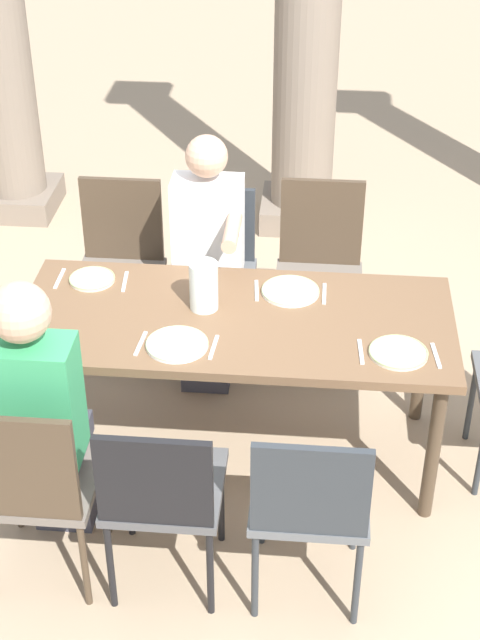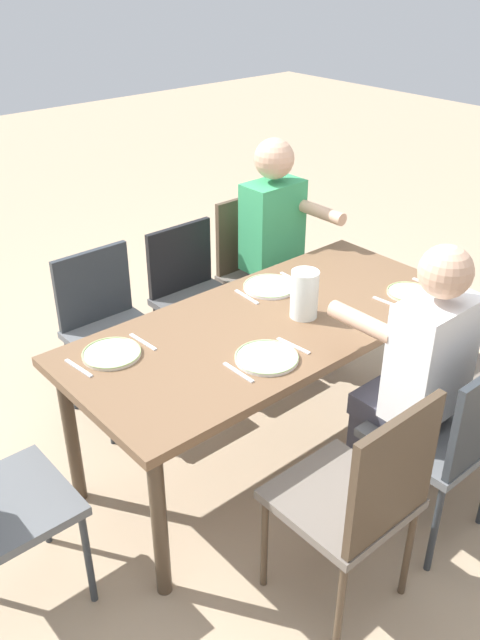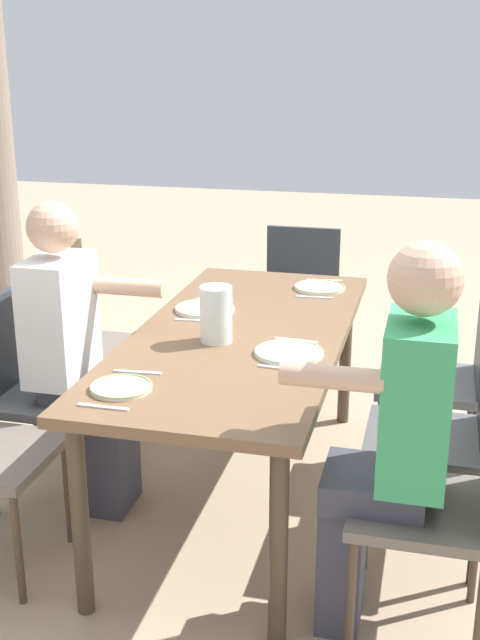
{
  "view_description": "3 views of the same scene",
  "coord_description": "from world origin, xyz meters",
  "px_view_note": "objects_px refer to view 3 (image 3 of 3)",
  "views": [
    {
      "loc": [
        0.33,
        -3.4,
        2.99
      ],
      "look_at": [
        0.03,
        -0.05,
        0.77
      ],
      "focal_mm": 53.88,
      "sensor_mm": 36.0,
      "label": 1
    },
    {
      "loc": [
        1.76,
        1.84,
        2.2
      ],
      "look_at": [
        0.14,
        -0.05,
        0.79
      ],
      "focal_mm": 37.27,
      "sensor_mm": 36.0,
      "label": 2
    },
    {
      "loc": [
        -2.95,
        -0.73,
        1.8
      ],
      "look_at": [
        -0.0,
        0.0,
        0.8
      ],
      "focal_mm": 45.13,
      "sensor_mm": 36.0,
      "label": 3
    }
  ],
  "objects_px": {
    "chair_head_east": "(299,294)",
    "water_pitcher": "(216,317)",
    "dining_table": "(241,348)",
    "diner_man_white": "(77,350)",
    "chair_west_south": "(450,491)",
    "plate_1": "(289,352)",
    "chair_mid_south": "(448,428)",
    "plate_2": "(205,309)",
    "plate_3": "(320,287)",
    "chair_mid_north": "(34,382)",
    "plate_0": "(121,387)",
    "chair_east_south": "(449,373)",
    "diner_woman_green": "(393,432)",
    "chair_east_north": "(87,333)"
  },
  "relations": [
    {
      "from": "chair_head_east",
      "to": "plate_3",
      "type": "relative_size",
      "value": 3.66
    },
    {
      "from": "diner_woman_green",
      "to": "water_pitcher",
      "type": "xyz_separation_m",
      "value": [
        0.54,
        0.71,
        0.14
      ]
    },
    {
      "from": "chair_west_south",
      "to": "plate_1",
      "type": "relative_size",
      "value": 3.57
    },
    {
      "from": "plate_0",
      "to": "plate_1",
      "type": "xyz_separation_m",
      "value": [
        0.46,
        -0.48,
        -0.0
      ]
    },
    {
      "from": "plate_0",
      "to": "plate_3",
      "type": "bearing_deg",
      "value": -18.6
    },
    {
      "from": "chair_mid_north",
      "to": "plate_2",
      "type": "xyz_separation_m",
      "value": [
        0.42,
        -0.61,
        0.23
      ]
    },
    {
      "from": "chair_mid_north",
      "to": "chair_east_south",
      "type": "distance_m",
      "value": 1.74
    },
    {
      "from": "dining_table",
      "to": "plate_2",
      "type": "distance_m",
      "value": 0.32
    },
    {
      "from": "diner_man_white",
      "to": "water_pitcher",
      "type": "height_order",
      "value": "diner_man_white"
    },
    {
      "from": "dining_table",
      "to": "chair_mid_south",
      "type": "distance_m",
      "value": 0.87
    },
    {
      "from": "chair_mid_north",
      "to": "chair_east_south",
      "type": "relative_size",
      "value": 1.03
    },
    {
      "from": "plate_2",
      "to": "dining_table",
      "type": "bearing_deg",
      "value": -136.06
    },
    {
      "from": "chair_east_north",
      "to": "diner_man_white",
      "type": "height_order",
      "value": "diner_man_white"
    },
    {
      "from": "chair_mid_north",
      "to": "diner_woman_green",
      "type": "height_order",
      "value": "diner_woman_green"
    },
    {
      "from": "diner_woman_green",
      "to": "plate_1",
      "type": "distance_m",
      "value": 0.62
    },
    {
      "from": "plate_2",
      "to": "water_pitcher",
      "type": "xyz_separation_m",
      "value": [
        -0.37,
        -0.15,
        0.09
      ]
    },
    {
      "from": "chair_east_north",
      "to": "plate_1",
      "type": "height_order",
      "value": "chair_east_north"
    },
    {
      "from": "dining_table",
      "to": "diner_man_white",
      "type": "bearing_deg",
      "value": 107.2
    },
    {
      "from": "chair_east_south",
      "to": "diner_man_white",
      "type": "height_order",
      "value": "diner_man_white"
    },
    {
      "from": "chair_east_south",
      "to": "plate_3",
      "type": "height_order",
      "value": "chair_east_south"
    },
    {
      "from": "diner_man_white",
      "to": "chair_mid_south",
      "type": "bearing_deg",
      "value": -90.12
    },
    {
      "from": "plate_0",
      "to": "chair_east_north",
      "type": "bearing_deg",
      "value": 30.15
    },
    {
      "from": "chair_head_east",
      "to": "water_pitcher",
      "type": "distance_m",
      "value": 1.53
    },
    {
      "from": "chair_mid_south",
      "to": "plate_1",
      "type": "relative_size",
      "value": 3.35
    },
    {
      "from": "chair_east_south",
      "to": "plate_3",
      "type": "distance_m",
      "value": 0.74
    },
    {
      "from": "diner_woman_green",
      "to": "plate_1",
      "type": "height_order",
      "value": "diner_woman_green"
    },
    {
      "from": "chair_west_south",
      "to": "plate_2",
      "type": "relative_size",
      "value": 3.56
    },
    {
      "from": "chair_head_east",
      "to": "plate_1",
      "type": "height_order",
      "value": "chair_head_east"
    },
    {
      "from": "dining_table",
      "to": "chair_mid_north",
      "type": "xyz_separation_m",
      "value": [
        -0.2,
        0.83,
        -0.15
      ]
    },
    {
      "from": "plate_0",
      "to": "plate_2",
      "type": "bearing_deg",
      "value": -1.5
    },
    {
      "from": "chair_east_south",
      "to": "chair_head_east",
      "type": "xyz_separation_m",
      "value": [
        1.0,
        0.83,
        0.01
      ]
    },
    {
      "from": "chair_east_south",
      "to": "chair_mid_south",
      "type": "bearing_deg",
      "value": 179.92
    },
    {
      "from": "chair_mid_north",
      "to": "plate_1",
      "type": "xyz_separation_m",
      "value": [
        -0.02,
        -1.06,
        0.23
      ]
    },
    {
      "from": "diner_man_white",
      "to": "water_pitcher",
      "type": "distance_m",
      "value": 0.59
    },
    {
      "from": "plate_1",
      "to": "water_pitcher",
      "type": "bearing_deg",
      "value": 75.91
    },
    {
      "from": "dining_table",
      "to": "plate_0",
      "type": "bearing_deg",
      "value": 160.29
    },
    {
      "from": "chair_west_south",
      "to": "chair_mid_south",
      "type": "relative_size",
      "value": 1.07
    },
    {
      "from": "chair_mid_north",
      "to": "plate_0",
      "type": "xyz_separation_m",
      "value": [
        -0.48,
        -0.59,
        0.23
      ]
    },
    {
      "from": "chair_mid_south",
      "to": "plate_0",
      "type": "xyz_separation_m",
      "value": [
        -0.48,
        1.07,
        0.25
      ]
    },
    {
      "from": "chair_mid_south",
      "to": "chair_head_east",
      "type": "bearing_deg",
      "value": 28.13
    },
    {
      "from": "chair_east_north",
      "to": "chair_head_east",
      "type": "xyz_separation_m",
      "value": [
        1.0,
        -0.84,
        -0.03
      ]
    },
    {
      "from": "dining_table",
      "to": "plate_3",
      "type": "height_order",
      "value": "plate_3"
    },
    {
      "from": "diner_man_white",
      "to": "plate_3",
      "type": "xyz_separation_m",
      "value": [
        0.87,
        -0.84,
        0.08
      ]
    },
    {
      "from": "plate_1",
      "to": "plate_2",
      "type": "relative_size",
      "value": 1.0
    },
    {
      "from": "chair_west_south",
      "to": "chair_mid_south",
      "type": "bearing_deg",
      "value": 0.87
    },
    {
      "from": "chair_head_east",
      "to": "plate_2",
      "type": "xyz_separation_m",
      "value": [
        -1.12,
        0.22,
        0.24
      ]
    },
    {
      "from": "chair_west_south",
      "to": "chair_mid_north",
      "type": "distance_m",
      "value": 1.73
    },
    {
      "from": "chair_head_east",
      "to": "diner_man_white",
      "type": "bearing_deg",
      "value": 157.9
    },
    {
      "from": "diner_woman_green",
      "to": "plate_2",
      "type": "relative_size",
      "value": 5.06
    },
    {
      "from": "chair_east_south",
      "to": "plate_0",
      "type": "xyz_separation_m",
      "value": [
        -1.02,
        1.07,
        0.25
      ]
    }
  ]
}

